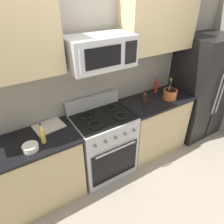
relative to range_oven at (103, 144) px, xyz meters
name	(u,v)px	position (x,y,z in m)	size (l,w,h in m)	color
ground_plane	(128,198)	(0.00, -0.60, -0.47)	(16.00, 16.00, 0.00)	gray
wall_back	(88,79)	(0.00, 0.36, 0.83)	(8.00, 0.10, 2.60)	#9E998E
counter_left	(29,175)	(-0.99, 0.00, -0.02)	(1.20, 0.58, 0.91)	tan
range_oven	(103,144)	(0.00, 0.00, 0.00)	(0.76, 0.62, 1.09)	#B2B5BA
counter_right	(153,125)	(0.91, 0.00, -0.02)	(1.03, 0.58, 0.91)	tan
refrigerator	(199,88)	(1.86, -0.02, 0.38)	(0.83, 0.69, 1.71)	black
microwave	(100,52)	(0.00, 0.03, 1.25)	(0.73, 0.44, 0.33)	#B2B5BA
upper_cabinets_right	(159,20)	(0.91, 0.14, 1.48)	(1.02, 0.34, 0.75)	tan
utensil_crock	(170,94)	(1.08, -0.08, 0.51)	(0.19, 0.19, 0.32)	#D1662D
cutting_board	(49,126)	(-0.64, 0.16, 0.44)	(0.33, 0.25, 0.02)	silver
bottle_hot_sauce	(156,86)	(1.05, 0.18, 0.55)	(0.05, 0.05, 0.24)	red
bottle_oil	(42,134)	(-0.77, -0.09, 0.54)	(0.05, 0.05, 0.24)	gold
bottle_soy	(144,97)	(0.70, 0.04, 0.52)	(0.06, 0.06, 0.18)	#382314
prep_bowl	(30,147)	(-0.91, -0.13, 0.47)	(0.16, 0.16, 0.06)	white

